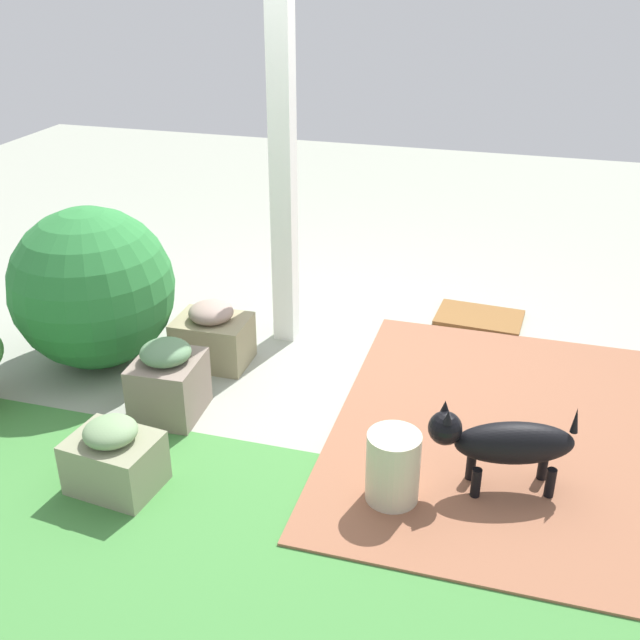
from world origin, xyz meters
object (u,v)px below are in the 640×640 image
(doormat, at_px, (479,317))
(dog, at_px, (504,442))
(ceramic_urn, at_px, (393,468))
(stone_planter_mid, at_px, (169,381))
(stone_planter_near, at_px, (213,336))
(porch_pillar, at_px, (283,154))
(round_shrub, at_px, (93,288))
(stone_planter_far, at_px, (114,458))

(doormat, bearing_deg, dog, 97.98)
(dog, relative_size, ceramic_urn, 1.88)
(stone_planter_mid, height_order, ceramic_urn, stone_planter_mid)
(stone_planter_near, relative_size, ceramic_urn, 1.23)
(porch_pillar, distance_m, stone_planter_mid, 1.59)
(stone_planter_mid, height_order, dog, dog)
(porch_pillar, xyz_separation_m, dog, (-1.55, 1.30, -1.00))
(stone_planter_near, distance_m, dog, 2.06)
(round_shrub, relative_size, ceramic_urn, 2.69)
(porch_pillar, xyz_separation_m, stone_planter_far, (0.30, 1.80, -1.11))
(porch_pillar, distance_m, round_shrub, 1.47)
(round_shrub, height_order, doormat, round_shrub)
(porch_pillar, height_order, stone_planter_far, porch_pillar)
(dog, bearing_deg, stone_planter_far, 15.27)
(ceramic_urn, bearing_deg, doormat, -96.05)
(stone_planter_near, xyz_separation_m, stone_planter_mid, (-0.00, 0.63, 0.03))
(stone_planter_near, distance_m, stone_planter_far, 1.32)
(porch_pillar, relative_size, round_shrub, 2.49)
(stone_planter_far, bearing_deg, round_shrub, -56.35)
(porch_pillar, xyz_separation_m, stone_planter_mid, (0.34, 1.12, -1.07))
(stone_planter_near, bearing_deg, dog, 156.72)
(stone_planter_mid, xyz_separation_m, round_shrub, (0.73, -0.46, 0.30))
(porch_pillar, relative_size, stone_planter_mid, 5.46)
(stone_planter_far, relative_size, dog, 0.64)
(round_shrub, height_order, dog, round_shrub)
(stone_planter_far, xyz_separation_m, dog, (-1.85, -0.51, 0.11))
(round_shrub, bearing_deg, porch_pillar, -148.45)
(porch_pillar, relative_size, stone_planter_far, 5.56)
(stone_planter_far, height_order, dog, dog)
(porch_pillar, relative_size, dog, 3.57)
(ceramic_urn, relative_size, doormat, 0.63)
(stone_planter_near, height_order, doormat, stone_planter_near)
(stone_planter_near, relative_size, dog, 0.65)
(stone_planter_mid, relative_size, dog, 0.65)
(stone_planter_mid, distance_m, doormat, 2.40)
(stone_planter_near, relative_size, doormat, 0.77)
(stone_planter_near, bearing_deg, ceramic_urn, 143.20)
(stone_planter_near, distance_m, doormat, 1.98)
(dog, xyz_separation_m, doormat, (0.27, -1.94, -0.27))
(round_shrub, bearing_deg, stone_planter_near, -166.71)
(stone_planter_near, xyz_separation_m, doormat, (-1.62, -1.12, -0.18))
(stone_planter_far, bearing_deg, dog, -164.73)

